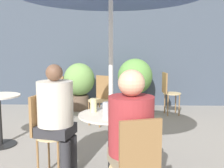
# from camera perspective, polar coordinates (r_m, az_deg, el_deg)

# --- Properties ---
(storefront_wall) EXTENTS (10.00, 0.06, 3.00)m
(storefront_wall) POSITION_cam_1_polar(r_m,az_deg,el_deg) (6.39, -1.26, 8.72)
(storefront_wall) COLOR #3D4756
(storefront_wall) RESTS_ON ground_plane
(cafe_table_near) EXTENTS (0.65, 0.65, 0.73)m
(cafe_table_near) POSITION_cam_1_polar(r_m,az_deg,el_deg) (2.69, -0.24, -11.18)
(cafe_table_near) COLOR black
(cafe_table_near) RESTS_ON ground_plane
(bistro_chair_0) EXTENTS (0.40, 0.38, 0.89)m
(bistro_chair_0) POSITION_cam_1_polar(r_m,az_deg,el_deg) (2.96, -14.32, -9.12)
(bistro_chair_0) COLOR tan
(bistro_chair_0) RESTS_ON ground_plane
(bistro_chair_1) EXTENTS (0.39, 0.40, 0.89)m
(bistro_chair_1) POSITION_cam_1_polar(r_m,az_deg,el_deg) (2.03, 5.32, -16.82)
(bistro_chair_1) COLOR tan
(bistro_chair_1) RESTS_ON ground_plane
(bistro_chair_2) EXTENTS (0.38, 0.37, 0.89)m
(bistro_chair_2) POSITION_cam_1_polar(r_m,az_deg,el_deg) (5.60, 12.15, -1.15)
(bistro_chair_2) COLOR tan
(bistro_chair_2) RESTS_ON ground_plane
(bistro_chair_3) EXTENTS (0.40, 0.38, 0.89)m
(bistro_chair_3) POSITION_cam_1_polar(r_m,az_deg,el_deg) (4.06, 4.18, -4.32)
(bistro_chair_3) COLOR tan
(bistro_chair_3) RESTS_ON ground_plane
(bistro_chair_4) EXTENTS (0.38, 0.40, 0.89)m
(bistro_chair_4) POSITION_cam_1_polar(r_m,az_deg,el_deg) (4.99, -11.62, -2.22)
(bistro_chair_4) COLOR tan
(bistro_chair_4) RESTS_ON ground_plane
(bistro_chair_5) EXTENTS (0.41, 0.42, 0.89)m
(bistro_chair_5) POSITION_cam_1_polar(r_m,az_deg,el_deg) (4.80, -2.44, -2.44)
(bistro_chair_5) COLOR tan
(bistro_chair_5) RESTS_ON ground_plane
(seated_person_0) EXTENTS (0.43, 0.40, 1.22)m
(seated_person_0) POSITION_cam_1_polar(r_m,az_deg,el_deg) (2.84, -11.92, -5.90)
(seated_person_0) COLOR #2D2D33
(seated_person_0) RESTS_ON ground_plane
(seated_person_1) EXTENTS (0.38, 0.41, 1.23)m
(seated_person_1) POSITION_cam_1_polar(r_m,az_deg,el_deg) (2.09, 4.02, -10.57)
(seated_person_1) COLOR gray
(seated_person_1) RESTS_ON ground_plane
(beer_glass_0) EXTENTS (0.06, 0.06, 0.15)m
(beer_glass_0) POSITION_cam_1_polar(r_m,az_deg,el_deg) (2.57, 4.07, -5.23)
(beer_glass_0) COLOR #DBC65B
(beer_glass_0) RESTS_ON cafe_table_near
(beer_glass_1) EXTENTS (0.07, 0.07, 0.16)m
(beer_glass_1) POSITION_cam_1_polar(r_m,az_deg,el_deg) (2.79, 1.34, -4.03)
(beer_glass_1) COLOR beige
(beer_glass_1) RESTS_ON cafe_table_near
(beer_glass_2) EXTENTS (0.07, 0.07, 0.14)m
(beer_glass_2) POSITION_cam_1_polar(r_m,az_deg,el_deg) (2.71, -4.05, -4.64)
(beer_glass_2) COLOR beige
(beer_glass_2) RESTS_ON cafe_table_near
(beer_glass_3) EXTENTS (0.06, 0.06, 0.16)m
(beer_glass_3) POSITION_cam_1_polar(r_m,az_deg,el_deg) (2.42, -1.33, -5.85)
(beer_glass_3) COLOR silver
(beer_glass_3) RESTS_ON cafe_table_near
(potted_plant_0) EXTENTS (0.69, 0.69, 1.06)m
(potted_plant_0) POSITION_cam_1_polar(r_m,az_deg,el_deg) (5.95, -7.13, 0.31)
(potted_plant_0) COLOR brown
(potted_plant_0) RESTS_ON ground_plane
(potted_plant_1) EXTENTS (0.78, 0.78, 1.16)m
(potted_plant_1) POSITION_cam_1_polar(r_m,az_deg,el_deg) (5.95, 5.03, 0.91)
(potted_plant_1) COLOR slate
(potted_plant_1) RESTS_ON ground_plane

